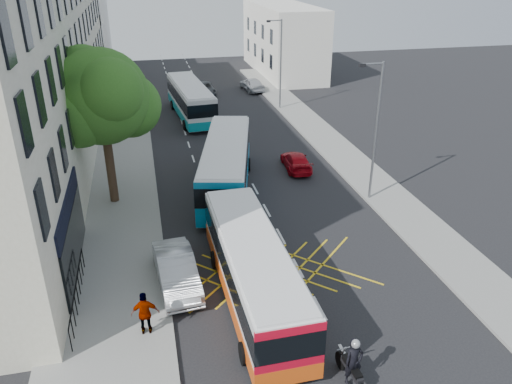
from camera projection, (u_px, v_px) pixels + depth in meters
ground at (348, 360)px, 18.01m from camera, size 120.00×120.00×0.00m
pavement_left at (115, 201)px, 29.46m from camera, size 5.00×70.00×0.15m
pavement_right at (366, 177)px, 32.70m from camera, size 3.00×70.00×0.15m
terrace_main at (23, 61)px, 33.83m from camera, size 8.30×45.00×13.50m
terrace_far at (72, 29)px, 61.45m from camera, size 8.00×20.00×10.00m
building_right at (283, 39)px, 60.78m from camera, size 6.00×18.00×8.00m
street_tree at (101, 98)px, 26.76m from camera, size 6.30×5.70×8.80m
lamp_near at (375, 126)px, 27.85m from camera, size 1.45×0.15×8.00m
lamp_far at (280, 60)px, 45.46m from camera, size 1.45×0.15×8.00m
railings at (77, 293)px, 20.40m from camera, size 0.08×5.60×1.14m
bus_near at (253, 270)px, 20.48m from camera, size 2.69×10.31×2.89m
bus_mid at (226, 165)px, 30.39m from camera, size 5.09×11.40×3.12m
bus_far at (191, 100)px, 44.44m from camera, size 3.36×10.91×3.02m
motorbike at (353, 364)px, 16.57m from camera, size 0.70×2.21×1.96m
parked_car_silver at (177, 270)px, 21.79m from camera, size 1.98×4.71×1.51m
red_hatchback at (296, 161)px, 33.89m from camera, size 1.87×4.02×1.14m
distant_car_grey at (204, 89)px, 52.21m from camera, size 2.25×4.54×1.24m
distant_car_silver at (252, 84)px, 53.60m from camera, size 2.22×4.35×1.42m
pedestrian_far at (145, 313)px, 18.72m from camera, size 1.09×0.51×1.81m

